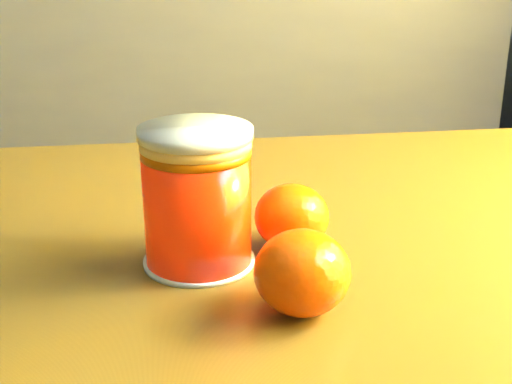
{
  "coord_description": "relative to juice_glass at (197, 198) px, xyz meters",
  "views": [
    {
      "loc": [
        0.87,
        -0.44,
        1.02
      ],
      "look_at": [
        0.91,
        0.04,
        0.84
      ],
      "focal_mm": 50.0,
      "sensor_mm": 36.0,
      "label": 1
    }
  ],
  "objects": [
    {
      "name": "juice_glass",
      "position": [
        0.0,
        0.0,
        0.0
      ],
      "size": [
        0.08,
        0.08,
        0.1
      ],
      "rotation": [
        0.0,
        0.0,
        0.4
      ],
      "color": "#FF2505",
      "rests_on": "table"
    },
    {
      "name": "orange_back",
      "position": [
        0.07,
        0.02,
        -0.03
      ],
      "size": [
        0.07,
        0.07,
        0.05
      ],
      "primitive_type": "ellipsoid",
      "rotation": [
        0.0,
        0.0,
        0.4
      ],
      "color": "#F54B04",
      "rests_on": "table"
    },
    {
      "name": "orange_front",
      "position": [
        0.07,
        -0.07,
        -0.02
      ],
      "size": [
        0.08,
        0.08,
        0.05
      ],
      "primitive_type": "ellipsoid",
      "rotation": [
        0.0,
        0.0,
        -0.29
      ],
      "color": "#F54B04",
      "rests_on": "table"
    }
  ]
}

